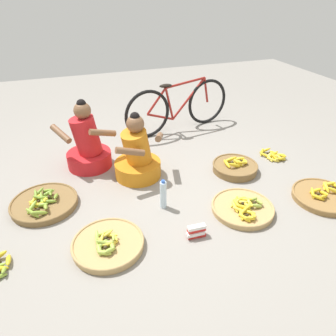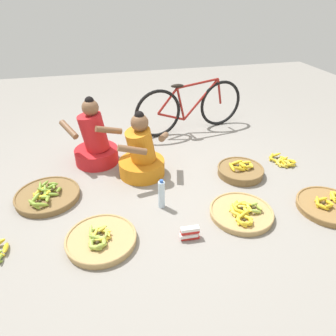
{
  "view_description": "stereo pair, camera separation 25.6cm",
  "coord_description": "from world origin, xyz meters",
  "px_view_note": "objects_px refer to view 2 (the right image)",
  "views": [
    {
      "loc": [
        -0.84,
        -2.62,
        1.92
      ],
      "look_at": [
        0.0,
        -0.2,
        0.35
      ],
      "focal_mm": 32.86,
      "sensor_mm": 36.0,
      "label": 1
    },
    {
      "loc": [
        -0.6,
        -2.7,
        1.92
      ],
      "look_at": [
        0.0,
        -0.2,
        0.35
      ],
      "focal_mm": 32.86,
      "sensor_mm": 36.0,
      "label": 2
    }
  ],
  "objects_px": {
    "vendor_woman_front": "(142,156)",
    "packet_carton_stack": "(190,233)",
    "banana_basket_near_bicycle": "(101,239)",
    "banana_basket_near_vendor": "(329,205)",
    "banana_basket_front_center": "(240,170)",
    "loose_bananas_mid_right": "(283,161)",
    "bicycle_leaning": "(190,107)",
    "banana_basket_front_left": "(47,195)",
    "vendor_woman_behind": "(95,142)",
    "banana_basket_mid_left": "(242,212)",
    "water_bottle": "(162,194)"
  },
  "relations": [
    {
      "from": "vendor_woman_behind",
      "to": "banana_basket_front_center",
      "type": "distance_m",
      "value": 1.74
    },
    {
      "from": "banana_basket_near_vendor",
      "to": "banana_basket_front_center",
      "type": "height_order",
      "value": "banana_basket_front_center"
    },
    {
      "from": "water_bottle",
      "to": "banana_basket_front_center",
      "type": "bearing_deg",
      "value": 19.91
    },
    {
      "from": "banana_basket_near_bicycle",
      "to": "banana_basket_near_vendor",
      "type": "height_order",
      "value": "same"
    },
    {
      "from": "banana_basket_front_left",
      "to": "banana_basket_near_vendor",
      "type": "bearing_deg",
      "value": -16.77
    },
    {
      "from": "banana_basket_near_vendor",
      "to": "loose_bananas_mid_right",
      "type": "distance_m",
      "value": 0.9
    },
    {
      "from": "vendor_woman_front",
      "to": "banana_basket_front_left",
      "type": "xyz_separation_m",
      "value": [
        -1.02,
        -0.24,
        -0.2
      ]
    },
    {
      "from": "packet_carton_stack",
      "to": "banana_basket_near_bicycle",
      "type": "bearing_deg",
      "value": 170.48
    },
    {
      "from": "loose_bananas_mid_right",
      "to": "packet_carton_stack",
      "type": "distance_m",
      "value": 1.78
    },
    {
      "from": "banana_basket_front_center",
      "to": "banana_basket_near_vendor",
      "type": "bearing_deg",
      "value": -53.57
    },
    {
      "from": "vendor_woman_behind",
      "to": "banana_basket_near_vendor",
      "type": "bearing_deg",
      "value": -33.97
    },
    {
      "from": "bicycle_leaning",
      "to": "banana_basket_front_left",
      "type": "bearing_deg",
      "value": -146.1
    },
    {
      "from": "banana_basket_near_bicycle",
      "to": "banana_basket_near_vendor",
      "type": "bearing_deg",
      "value": -1.38
    },
    {
      "from": "banana_basket_near_bicycle",
      "to": "packet_carton_stack",
      "type": "relative_size",
      "value": 3.45
    },
    {
      "from": "loose_bananas_mid_right",
      "to": "packet_carton_stack",
      "type": "bearing_deg",
      "value": -147.0
    },
    {
      "from": "banana_basket_near_bicycle",
      "to": "banana_basket_near_vendor",
      "type": "distance_m",
      "value": 2.19
    },
    {
      "from": "banana_basket_near_vendor",
      "to": "water_bottle",
      "type": "xyz_separation_m",
      "value": [
        -1.58,
        0.41,
        0.11
      ]
    },
    {
      "from": "banana_basket_front_left",
      "to": "vendor_woman_behind",
      "type": "bearing_deg",
      "value": 50.8
    },
    {
      "from": "bicycle_leaning",
      "to": "banana_basket_front_left",
      "type": "xyz_separation_m",
      "value": [
        -1.91,
        -1.28,
        -0.32
      ]
    },
    {
      "from": "loose_bananas_mid_right",
      "to": "packet_carton_stack",
      "type": "height_order",
      "value": "packet_carton_stack"
    },
    {
      "from": "banana_basket_mid_left",
      "to": "packet_carton_stack",
      "type": "bearing_deg",
      "value": -163.02
    },
    {
      "from": "vendor_woman_behind",
      "to": "loose_bananas_mid_right",
      "type": "xyz_separation_m",
      "value": [
        2.21,
        -0.56,
        -0.24
      ]
    },
    {
      "from": "banana_basket_near_bicycle",
      "to": "loose_bananas_mid_right",
      "type": "height_order",
      "value": "banana_basket_near_bicycle"
    },
    {
      "from": "loose_bananas_mid_right",
      "to": "vendor_woman_front",
      "type": "bearing_deg",
      "value": 174.77
    },
    {
      "from": "banana_basket_mid_left",
      "to": "banana_basket_front_left",
      "type": "relative_size",
      "value": 0.93
    },
    {
      "from": "vendor_woman_front",
      "to": "vendor_woman_behind",
      "type": "height_order",
      "value": "vendor_woman_behind"
    },
    {
      "from": "loose_bananas_mid_right",
      "to": "packet_carton_stack",
      "type": "relative_size",
      "value": 1.99
    },
    {
      "from": "vendor_woman_behind",
      "to": "banana_basket_near_vendor",
      "type": "distance_m",
      "value": 2.62
    },
    {
      "from": "water_bottle",
      "to": "packet_carton_stack",
      "type": "height_order",
      "value": "water_bottle"
    },
    {
      "from": "bicycle_leaning",
      "to": "banana_basket_front_left",
      "type": "relative_size",
      "value": 2.59
    },
    {
      "from": "vendor_woman_behind",
      "to": "packet_carton_stack",
      "type": "relative_size",
      "value": 4.72
    },
    {
      "from": "bicycle_leaning",
      "to": "loose_bananas_mid_right",
      "type": "relative_size",
      "value": 4.8
    },
    {
      "from": "vendor_woman_behind",
      "to": "bicycle_leaning",
      "type": "xyz_separation_m",
      "value": [
        1.38,
        0.64,
        0.09
      ]
    },
    {
      "from": "vendor_woman_front",
      "to": "packet_carton_stack",
      "type": "relative_size",
      "value": 4.37
    },
    {
      "from": "banana_basket_mid_left",
      "to": "banana_basket_front_left",
      "type": "height_order",
      "value": "banana_basket_front_left"
    },
    {
      "from": "banana_basket_front_left",
      "to": "water_bottle",
      "type": "xyz_separation_m",
      "value": [
        1.11,
        -0.4,
        0.11
      ]
    },
    {
      "from": "banana_basket_near_bicycle",
      "to": "packet_carton_stack",
      "type": "height_order",
      "value": "banana_basket_near_bicycle"
    },
    {
      "from": "loose_bananas_mid_right",
      "to": "bicycle_leaning",
      "type": "bearing_deg",
      "value": 124.71
    },
    {
      "from": "banana_basket_mid_left",
      "to": "loose_bananas_mid_right",
      "type": "bearing_deg",
      "value": 40.77
    },
    {
      "from": "banana_basket_front_left",
      "to": "packet_carton_stack",
      "type": "xyz_separation_m",
      "value": [
        1.25,
        -0.88,
        0.02
      ]
    },
    {
      "from": "banana_basket_mid_left",
      "to": "banana_basket_front_center",
      "type": "relative_size",
      "value": 1.15
    },
    {
      "from": "loose_bananas_mid_right",
      "to": "water_bottle",
      "type": "bearing_deg",
      "value": -163.52
    },
    {
      "from": "vendor_woman_front",
      "to": "bicycle_leaning",
      "type": "bearing_deg",
      "value": 49.63
    },
    {
      "from": "banana_basket_near_bicycle",
      "to": "bicycle_leaning",
      "type": "bearing_deg",
      "value": 55.42
    },
    {
      "from": "bicycle_leaning",
      "to": "loose_bananas_mid_right",
      "type": "height_order",
      "value": "bicycle_leaning"
    },
    {
      "from": "banana_basket_near_bicycle",
      "to": "banana_basket_near_vendor",
      "type": "relative_size",
      "value": 1.0
    },
    {
      "from": "banana_basket_front_left",
      "to": "banana_basket_near_vendor",
      "type": "height_order",
      "value": "banana_basket_front_left"
    },
    {
      "from": "vendor_woman_behind",
      "to": "packet_carton_stack",
      "type": "height_order",
      "value": "vendor_woman_behind"
    },
    {
      "from": "banana_basket_near_vendor",
      "to": "water_bottle",
      "type": "distance_m",
      "value": 1.64
    },
    {
      "from": "loose_bananas_mid_right",
      "to": "water_bottle",
      "type": "xyz_separation_m",
      "value": [
        -1.63,
        -0.48,
        0.12
      ]
    }
  ]
}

